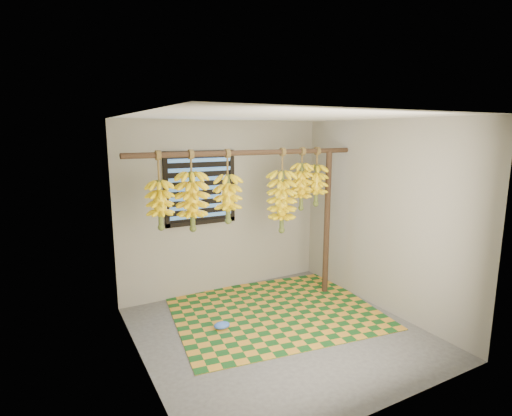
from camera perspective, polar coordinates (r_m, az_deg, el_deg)
floor at (r=4.77m, az=3.31°, el=-17.35°), size 3.00×3.00×0.01m
ceiling at (r=4.21m, az=3.67°, el=13.00°), size 3.00×3.00×0.01m
wall_back at (r=5.63m, az=-4.64°, el=0.09°), size 3.00×0.01×2.40m
wall_left at (r=3.78m, az=-16.36°, el=-5.64°), size 0.01×3.00×2.40m
wall_right at (r=5.27m, az=17.51°, el=-1.13°), size 0.01×3.00×2.40m
window at (r=5.43m, az=-7.95°, el=2.83°), size 1.00×0.04×1.00m
hanging_pole at (r=4.82m, az=-0.86°, el=7.91°), size 3.00×0.06×0.06m
support_post at (r=5.61m, az=10.09°, el=-2.17°), size 0.08×0.08×2.00m
woven_mat at (r=5.24m, az=2.70°, el=-14.48°), size 2.73×2.31×0.01m
plastic_bag at (r=4.81m, az=-4.91°, el=-16.35°), size 0.20×0.15×0.08m
banana_bunch_a at (r=4.48m, az=-13.53°, el=0.46°), size 0.29×0.29×0.86m
banana_bunch_b at (r=4.58m, az=-9.10°, el=0.97°), size 0.37×0.37×0.92m
banana_bunch_c at (r=4.74m, az=-4.04°, el=1.33°), size 0.32×0.32×0.87m
banana_bunch_d at (r=5.25m, az=6.51°, el=3.10°), size 0.28×0.28×0.82m
banana_bunch_e at (r=5.12m, az=3.72°, el=0.93°), size 0.37×0.37×1.08m
banana_bunch_f at (r=5.39m, az=8.60°, el=3.26°), size 0.30×0.30×0.78m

